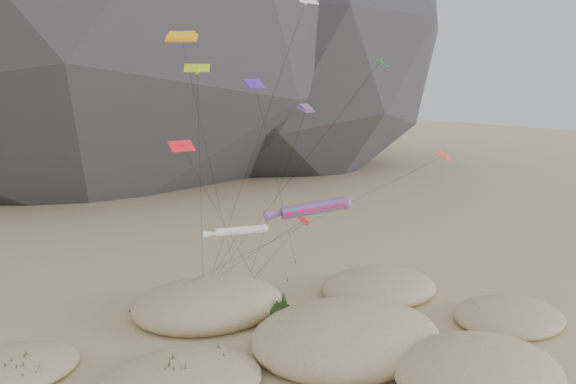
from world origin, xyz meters
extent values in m
plane|color=#CCB789|center=(0.00, 0.00, 0.00)|extent=(500.00, 500.00, 0.00)
ellipsoid|color=black|center=(56.00, 110.00, 38.00)|extent=(130.55, 126.41, 100.00)
ellipsoid|color=#CCB789|center=(8.10, -5.50, 0.90)|extent=(13.14, 11.17, 4.02)
ellipsoid|color=#CCB789|center=(-11.04, 4.95, 0.54)|extent=(12.19, 10.36, 2.42)
ellipsoid|color=#CCB789|center=(3.27, 4.35, 0.96)|extent=(16.65, 14.15, 4.27)
ellipsoid|color=#CCB789|center=(19.50, 0.90, 0.51)|extent=(10.82, 9.20, 2.29)
ellipsoid|color=#CCB789|center=(-3.81, 17.22, 0.85)|extent=(14.81, 12.59, 3.79)
ellipsoid|color=#CCB789|center=(13.83, 12.87, 0.66)|extent=(12.81, 10.89, 2.95)
ellipsoid|color=#CCB789|center=(-21.77, 13.70, 0.41)|extent=(10.53, 8.95, 1.83)
ellipsoid|color=black|center=(10.92, -4.83, 1.00)|extent=(3.20, 2.74, 0.96)
ellipsoid|color=black|center=(8.73, -5.95, 0.80)|extent=(2.28, 1.95, 0.68)
ellipsoid|color=black|center=(-11.43, 5.54, 0.80)|extent=(2.49, 2.13, 0.75)
ellipsoid|color=black|center=(-7.83, 6.26, 0.70)|extent=(2.47, 2.12, 0.74)
ellipsoid|color=black|center=(3.38, 5.48, 1.10)|extent=(3.43, 2.94, 1.03)
ellipsoid|color=black|center=(7.01, 6.64, 1.00)|extent=(2.50, 2.14, 0.75)
ellipsoid|color=black|center=(0.72, 3.43, 0.90)|extent=(2.42, 2.07, 0.73)
ellipsoid|color=black|center=(17.36, 1.37, 0.60)|extent=(2.29, 1.96, 0.69)
ellipsoid|color=black|center=(-3.24, 15.49, 1.00)|extent=(3.11, 2.66, 0.93)
ellipsoid|color=black|center=(1.27, 12.63, 0.90)|extent=(2.77, 2.37, 0.83)
ellipsoid|color=black|center=(13.79, 12.84, 0.70)|extent=(2.35, 2.01, 0.70)
ellipsoid|color=black|center=(11.23, 11.03, 0.60)|extent=(2.09, 1.79, 0.63)
ellipsoid|color=black|center=(-21.59, 12.83, 0.50)|extent=(2.41, 2.06, 0.72)
ellipsoid|color=black|center=(-20.71, 11.27, 0.40)|extent=(2.07, 1.77, 0.62)
cylinder|color=#3F2D1E|center=(-2.74, 21.20, 0.15)|extent=(0.08, 0.08, 0.30)
cylinder|color=#3F2D1E|center=(0.21, 25.55, 0.15)|extent=(0.08, 0.08, 0.30)
cylinder|color=#3F2D1E|center=(2.84, 22.93, 0.15)|extent=(0.08, 0.08, 0.30)
cylinder|color=#3F2D1E|center=(4.26, 23.18, 0.15)|extent=(0.08, 0.08, 0.30)
cylinder|color=#3F2D1E|center=(7.26, 20.94, 0.15)|extent=(0.08, 0.08, 0.30)
cylinder|color=#3F2D1E|center=(-5.92, 22.92, 0.15)|extent=(0.08, 0.08, 0.30)
cylinder|color=#3F2D1E|center=(11.51, 26.27, 0.15)|extent=(0.08, 0.08, 0.30)
cylinder|color=#3F2D1E|center=(-10.56, 21.00, 0.15)|extent=(0.08, 0.08, 0.30)
cylinder|color=#DA1745|center=(4.15, 10.79, 10.71)|extent=(6.38, 2.57, 1.78)
sphere|color=#DA1745|center=(7.17, 10.07, 10.96)|extent=(1.19, 1.19, 1.19)
cone|color=#DA1745|center=(0.84, 11.58, 10.40)|extent=(2.74, 1.59, 1.28)
cylinder|color=black|center=(3.64, 16.61, 5.35)|extent=(1.05, 11.67, 10.73)
cylinder|color=white|center=(-2.49, 12.59, 9.05)|extent=(4.22, 2.49, 0.99)
sphere|color=white|center=(-0.55, 11.66, 9.23)|extent=(0.72, 0.72, 0.72)
cone|color=white|center=(-4.64, 13.61, 8.84)|extent=(1.86, 1.32, 0.74)
cylinder|color=black|center=(-2.05, 18.05, 4.53)|extent=(0.91, 10.93, 9.07)
cube|color=#F6A90C|center=(-6.93, 13.73, 25.53)|extent=(2.70, 2.26, 0.76)
cube|color=#F6A90C|center=(-6.93, 13.73, 25.73)|extent=(2.25, 1.86, 0.74)
cylinder|color=black|center=(-1.52, 20.91, 12.77)|extent=(10.83, 14.39, 25.55)
cube|color=red|center=(3.46, 11.12, 19.67)|extent=(2.24, 1.99, 0.60)
cube|color=red|center=(3.46, 11.12, 19.86)|extent=(1.87, 1.65, 0.59)
cylinder|color=black|center=(4.27, 18.50, 9.84)|extent=(1.65, 14.78, 19.68)
cube|color=#451EB0|center=(0.03, 14.39, 21.90)|extent=(2.02, 1.32, 0.84)
cube|color=#451EB0|center=(0.03, 14.39, 21.75)|extent=(0.29, 0.35, 0.61)
cylinder|color=black|center=(5.77, 20.33, 10.98)|extent=(11.51, 11.91, 21.87)
cube|color=#FF3D0D|center=(16.25, 6.83, 15.21)|extent=(2.45, 2.38, 0.93)
cube|color=#FF3D0D|center=(16.25, 6.83, 15.06)|extent=(0.41, 0.41, 0.77)
cylinder|color=black|center=(2.84, 13.92, 7.63)|extent=(26.83, 14.20, 15.18)
cube|color=green|center=(12.29, 11.85, 24.02)|extent=(2.98, 3.09, 0.94)
cube|color=green|center=(12.29, 11.85, 23.87)|extent=(0.39, 0.40, 0.97)
cylinder|color=black|center=(6.25, 18.70, 12.03)|extent=(12.11, 13.73, 23.98)
cube|color=red|center=(-9.71, 6.72, 17.47)|extent=(1.87, 1.08, 0.73)
cube|color=red|center=(-9.71, 6.72, 17.32)|extent=(0.24, 0.26, 0.60)
cylinder|color=black|center=(-2.73, 14.95, 8.76)|extent=(14.00, 16.48, 17.44)
cube|color=red|center=(2.09, 9.29, 10.15)|extent=(1.61, 1.86, 0.64)
cube|color=red|center=(2.09, 9.29, 10.00)|extent=(0.27, 0.27, 0.57)
cylinder|color=black|center=(1.15, 17.42, 5.10)|extent=(1.90, 16.27, 10.12)
cube|color=silver|center=(4.35, 12.61, 29.14)|extent=(0.31, 0.38, 0.71)
cylinder|color=black|center=(0.80, 16.90, 14.67)|extent=(7.12, 8.62, 29.25)
cube|color=#AAD916|center=(-6.26, 12.22, 23.10)|extent=(2.31, 1.87, 0.69)
cube|color=#AAD916|center=(-6.26, 12.22, 22.95)|extent=(0.30, 0.26, 0.71)
cylinder|color=black|center=(-4.50, 16.71, 11.57)|extent=(3.55, 9.00, 23.06)
camera|label=1|loc=(-23.21, -31.30, 21.54)|focal=35.00mm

